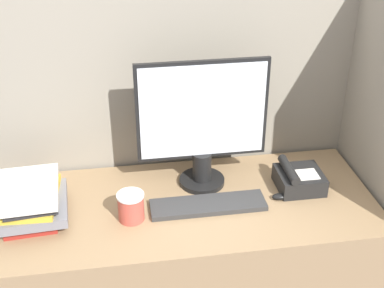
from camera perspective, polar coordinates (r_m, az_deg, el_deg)
The scene contains 9 objects.
cubicle_panel_rear at distance 2.35m, azimuth -2.58°, elevation -0.72°, with size 1.93×0.04×1.52m.
cubicle_panel_right at distance 2.31m, azimuth 18.66°, elevation -3.06°, with size 0.04×0.68×1.52m.
desk at distance 2.31m, azimuth -1.31°, elevation -13.70°, with size 1.53×0.62×0.73m.
monitor at distance 2.07m, azimuth 1.11°, elevation 1.99°, with size 0.51×0.18×0.53m.
keyboard at distance 2.06m, azimuth 1.73°, elevation -6.52°, with size 0.44×0.12×0.02m.
mouse at distance 2.13m, azimuth 9.49°, elevation -5.53°, with size 0.07×0.04×0.02m.
coffee_cup at distance 1.98m, azimuth -6.53°, elevation -6.66°, with size 0.10×0.10×0.11m.
book_stack at distance 2.05m, azimuth -16.79°, elevation -5.83°, with size 0.27×0.32×0.14m.
desk_telephone at distance 2.19m, azimuth 11.28°, elevation -3.68°, with size 0.18×0.18×0.11m.
Camera 1 is at (-0.21, -1.36, 1.95)m, focal length 50.00 mm.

